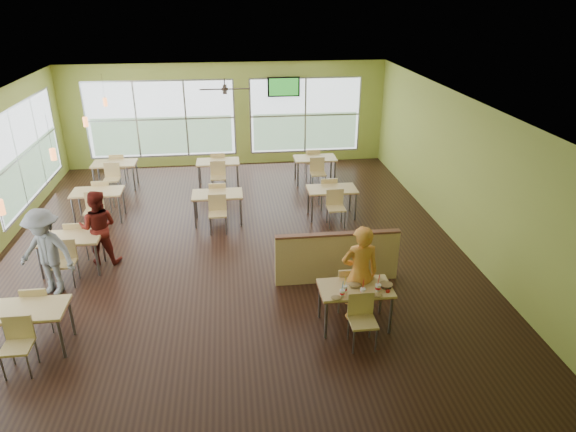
{
  "coord_description": "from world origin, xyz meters",
  "views": [
    {
      "loc": [
        0.03,
        -10.05,
        5.29
      ],
      "look_at": [
        1.17,
        -0.54,
        0.98
      ],
      "focal_mm": 32.0,
      "sensor_mm": 36.0,
      "label": 1
    }
  ],
  "objects_px": {
    "main_table": "(355,293)",
    "half_wall_divider": "(337,257)",
    "man_plaid": "(360,274)",
    "food_basket": "(386,285)"
  },
  "relations": [
    {
      "from": "main_table",
      "to": "man_plaid",
      "type": "distance_m",
      "value": 0.34
    },
    {
      "from": "half_wall_divider",
      "to": "man_plaid",
      "type": "distance_m",
      "value": 1.3
    },
    {
      "from": "main_table",
      "to": "half_wall_divider",
      "type": "height_order",
      "value": "half_wall_divider"
    },
    {
      "from": "main_table",
      "to": "half_wall_divider",
      "type": "xyz_separation_m",
      "value": [
        0.0,
        1.45,
        -0.11
      ]
    },
    {
      "from": "main_table",
      "to": "half_wall_divider",
      "type": "distance_m",
      "value": 1.45
    },
    {
      "from": "half_wall_divider",
      "to": "food_basket",
      "type": "relative_size",
      "value": 10.32
    },
    {
      "from": "main_table",
      "to": "food_basket",
      "type": "distance_m",
      "value": 0.52
    },
    {
      "from": "main_table",
      "to": "food_basket",
      "type": "height_order",
      "value": "main_table"
    },
    {
      "from": "man_plaid",
      "to": "half_wall_divider",
      "type": "bearing_deg",
      "value": -86.47
    },
    {
      "from": "half_wall_divider",
      "to": "man_plaid",
      "type": "relative_size",
      "value": 1.36
    }
  ]
}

